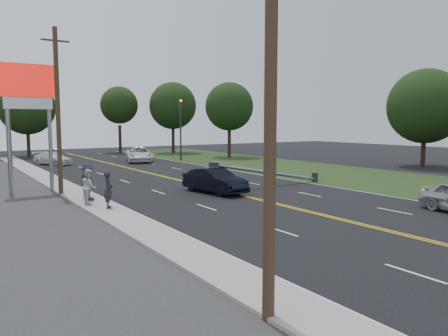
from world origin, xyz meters
TOP-DOWN VIEW (x-y plane):
  - ground at (0.00, 0.00)m, footprint 120.00×120.00m
  - sidewalk at (-8.40, 10.00)m, footprint 1.80×70.00m
  - grass_verge at (13.50, 10.00)m, footprint 12.00×80.00m
  - centerline_yellow at (0.00, 10.00)m, footprint 0.36×80.00m
  - pylon_sign at (-10.50, 14.00)m, footprint 3.20×0.35m
  - traffic_signal at (8.30, 30.00)m, footprint 0.28×0.41m
  - fallen_streetlight at (4.19, 8.00)m, footprint 9.36×0.44m
  - utility_pole_near at (-9.20, -8.00)m, footprint 1.60×0.28m
  - utility_pole_mid at (-9.20, 12.00)m, footprint 1.60×0.28m
  - utility_pole_far at (-9.20, 34.00)m, footprint 1.60×0.28m
  - tree_6 at (-5.64, 45.80)m, footprint 7.07×7.07m
  - tree_7 at (6.89, 46.50)m, footprint 5.40×5.40m
  - tree_8 at (13.14, 41.73)m, footprint 6.74×6.74m
  - tree_9 at (15.63, 30.79)m, footprint 6.08×6.08m
  - tree_12 at (25.17, 10.21)m, footprint 7.35×7.35m
  - crashed_sedan at (-0.84, 7.75)m, footprint 2.34×4.93m
  - emergency_a at (3.46, 30.79)m, footprint 4.34×6.43m
  - emergency_b at (-5.39, 32.54)m, footprint 3.77×4.97m
  - bystander_a at (-8.21, 6.06)m, footprint 0.63×0.79m
  - bystander_b at (-8.74, 7.68)m, footprint 0.79×0.97m
  - bystander_c at (-8.14, 10.04)m, footprint 1.02×1.38m
  - bystander_d at (-8.43, 8.70)m, footprint 0.55×1.16m

SIDE VIEW (x-z plane):
  - ground at x=0.00m, z-range 0.00..0.00m
  - grass_verge at x=13.50m, z-range 0.00..0.01m
  - centerline_yellow at x=0.00m, z-range 0.01..0.01m
  - sidewalk at x=-8.40m, z-range 0.00..0.12m
  - emergency_b at x=-5.39m, z-range 0.00..1.34m
  - crashed_sedan at x=-0.84m, z-range 0.00..1.56m
  - emergency_a at x=3.46m, z-range 0.00..1.64m
  - fallen_streetlight at x=4.19m, z-range -0.04..1.88m
  - bystander_b at x=-8.74m, z-range 0.12..1.99m
  - bystander_a at x=-8.21m, z-range 0.12..2.00m
  - bystander_c at x=-8.14m, z-range 0.12..2.03m
  - bystander_d at x=-8.43m, z-range 0.12..2.05m
  - traffic_signal at x=8.30m, z-range 0.68..7.73m
  - utility_pole_near at x=-9.20m, z-range 0.08..10.08m
  - utility_pole_mid at x=-9.20m, z-range 0.08..10.08m
  - utility_pole_far at x=-9.20m, z-range 0.08..10.08m
  - pylon_sign at x=-10.50m, z-range 2.00..10.00m
  - tree_12 at x=25.17m, z-range 1.16..10.84m
  - tree_6 at x=-5.64m, z-range 1.41..11.33m
  - tree_9 at x=15.63m, z-range 1.67..11.12m
  - tree_8 at x=13.14m, z-range 1.70..11.87m
  - tree_7 at x=6.89m, z-range 2.08..11.69m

